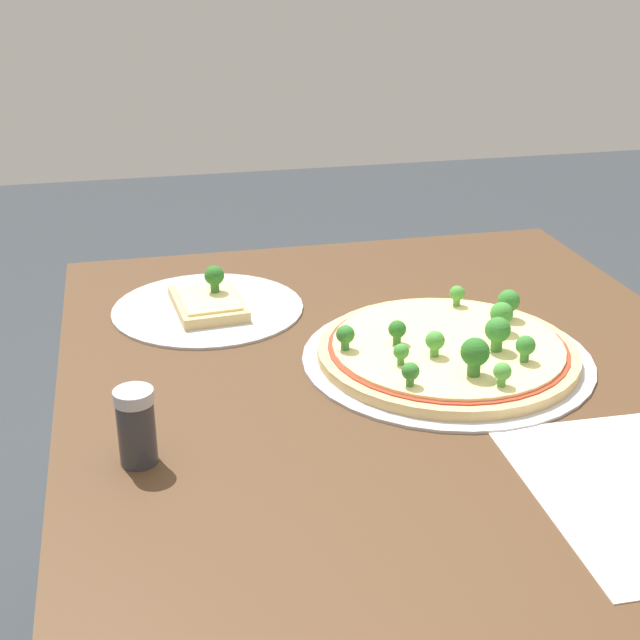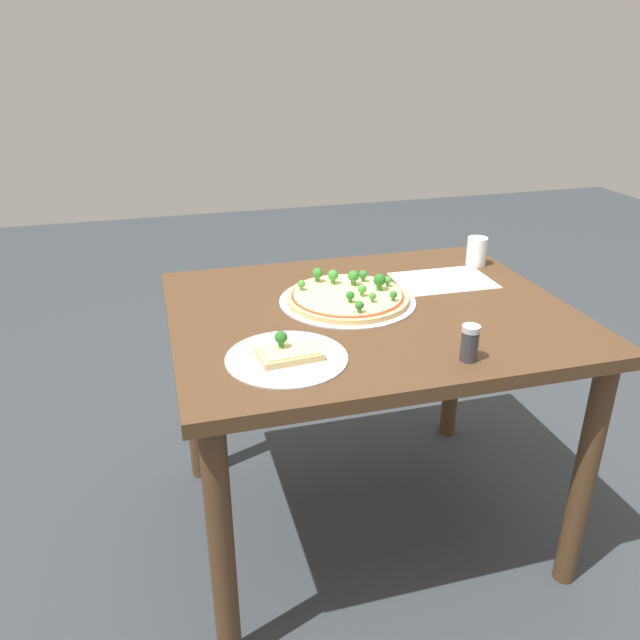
{
  "view_description": "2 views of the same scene",
  "coord_description": "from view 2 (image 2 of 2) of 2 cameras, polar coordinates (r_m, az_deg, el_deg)",
  "views": [
    {
      "loc": [
        0.95,
        -0.33,
        1.26
      ],
      "look_at": [
        -0.17,
        -0.08,
        0.76
      ],
      "focal_mm": 50.0,
      "sensor_mm": 36.0,
      "label": 1
    },
    {
      "loc": [
        -0.55,
        -1.47,
        1.42
      ],
      "look_at": [
        -0.17,
        -0.08,
        0.76
      ],
      "focal_mm": 35.0,
      "sensor_mm": 36.0,
      "label": 2
    }
  ],
  "objects": [
    {
      "name": "dining_table",
      "position": [
        1.75,
        4.52,
        -2.05
      ],
      "size": [
        1.08,
        0.87,
        0.74
      ],
      "color": "#4C331E",
      "rests_on": "ground_plane"
    },
    {
      "name": "pizza_tray_slice",
      "position": [
        1.44,
        -3.0,
        -3.21
      ],
      "size": [
        0.29,
        0.29,
        0.06
      ],
      "color": "#B7B7BC",
      "rests_on": "dining_table"
    },
    {
      "name": "condiment_shaker",
      "position": [
        1.46,
        13.53,
        -2.04
      ],
      "size": [
        0.04,
        0.04,
        0.09
      ],
      "color": "#333338",
      "rests_on": "dining_table"
    },
    {
      "name": "pizza_tray_whole",
      "position": [
        1.75,
        2.58,
        2.18
      ],
      "size": [
        0.38,
        0.38,
        0.07
      ],
      "color": "#B7B7BC",
      "rests_on": "dining_table"
    },
    {
      "name": "ground_plane",
      "position": [
        2.12,
        3.93,
        -17.72
      ],
      "size": [
        8.0,
        8.0,
        0.0
      ],
      "primitive_type": "plane",
      "color": "#33383D"
    },
    {
      "name": "drinking_cup",
      "position": [
        2.09,
        14.13,
        6.11
      ],
      "size": [
        0.06,
        0.06,
        0.09
      ],
      "primitive_type": "cylinder",
      "color": "white",
      "rests_on": "dining_table"
    },
    {
      "name": "paper_menu",
      "position": [
        1.94,
        11.19,
        3.58
      ],
      "size": [
        0.29,
        0.21,
        0.0
      ],
      "primitive_type": "cube",
      "rotation": [
        0.0,
        0.0,
        -0.02
      ],
      "color": "white",
      "rests_on": "dining_table"
    }
  ]
}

